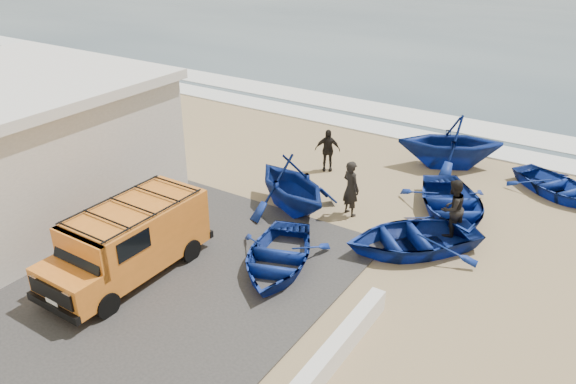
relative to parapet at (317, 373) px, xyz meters
The scene contains 16 objects.
ground 5.84m from the parapet, 149.04° to the left, with size 160.00×160.00×0.00m, color tan.
slab 7.08m from the parapet, behind, with size 12.00×10.00×0.05m, color #3E3C39.
ocean 59.21m from the parapet, 94.84° to the left, with size 180.00×88.00×0.01m, color #385166.
surf_line 15.81m from the parapet, 108.43° to the left, with size 180.00×1.60×0.06m, color white.
surf_wash 18.20m from the parapet, 105.95° to the left, with size 180.00×2.20×0.04m, color white.
parapet is the anchor object (origin of this frame).
van 6.27m from the parapet, behind, with size 1.92×4.68×2.00m.
boat_near_left 4.34m from the parapet, 134.92° to the left, with size 2.59×3.63×0.75m, color navy.
boat_near_right 5.99m from the parapet, 93.24° to the left, with size 2.84×3.98×0.82m, color navy.
boat_mid_left 7.76m from the parapet, 126.58° to the left, with size 3.09×3.58×1.88m, color navy.
boat_mid_right 8.68m from the parapet, 90.39° to the left, with size 2.88×4.03×0.83m, color navy.
boat_far_left 12.62m from the parapet, 96.60° to the left, with size 3.38×3.92×2.06m, color navy.
boat_far_right 12.39m from the parapet, 78.27° to the left, with size 2.39×3.35×0.69m, color navy.
fisherman_front 7.54m from the parapet, 112.15° to the left, with size 0.68×0.45×1.86m, color black.
fisherman_middle 7.47m from the parapet, 87.64° to the left, with size 0.88×0.69×1.81m, color black.
fisherman_back 11.00m from the parapet, 118.31° to the left, with size 0.95×0.40×1.63m, color black.
Camera 1 is at (9.24, -10.63, 8.71)m, focal length 35.00 mm.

